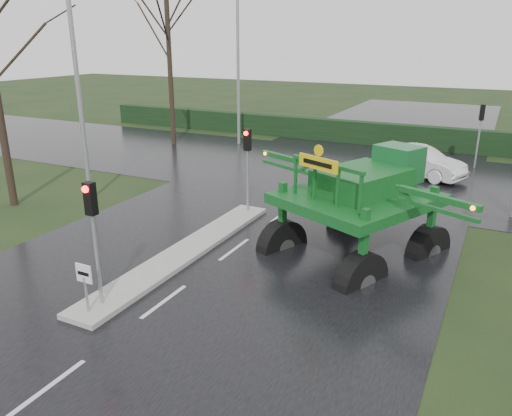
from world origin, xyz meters
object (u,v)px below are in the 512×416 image
at_px(traffic_signal_far, 481,122).
at_px(street_light_left_near, 81,62).
at_px(keep_left_sign, 85,280).
at_px(traffic_signal_near, 92,218).
at_px(traffic_signal_mid, 247,153).
at_px(crop_sprayer, 288,182).
at_px(street_light_left_far, 242,53).
at_px(white_sedan, 417,177).

height_order(traffic_signal_far, street_light_left_near, street_light_left_near).
bearing_deg(keep_left_sign, traffic_signal_far, 70.07).
relative_size(traffic_signal_near, traffic_signal_mid, 1.00).
height_order(traffic_signal_mid, crop_sprayer, crop_sprayer).
bearing_deg(street_light_left_near, street_light_left_far, 90.00).
bearing_deg(street_light_left_near, white_sedan, 41.40).
distance_m(traffic_signal_near, street_light_left_near, 10.40).
distance_m(traffic_signal_near, street_light_left_far, 22.37).
bearing_deg(traffic_signal_mid, street_light_left_near, -167.79).
distance_m(keep_left_sign, traffic_signal_mid, 9.12).
xyz_separation_m(traffic_signal_far, street_light_left_near, (-14.69, -14.01, 3.40)).
bearing_deg(white_sedan, street_light_left_far, 95.37).
xyz_separation_m(traffic_signal_far, street_light_left_far, (-14.69, -0.01, 3.40)).
height_order(traffic_signal_mid, street_light_left_near, street_light_left_near).
xyz_separation_m(street_light_left_near, crop_sprayer, (9.64, -0.80, -3.68)).
bearing_deg(traffic_signal_mid, traffic_signal_far, 58.07).
xyz_separation_m(street_light_left_near, white_sedan, (12.15, 10.71, -5.99)).
relative_size(traffic_signal_far, white_sedan, 0.74).
relative_size(traffic_signal_far, crop_sprayer, 0.44).
relative_size(traffic_signal_mid, traffic_signal_far, 1.00).
height_order(keep_left_sign, street_light_left_far, street_light_left_far).
relative_size(traffic_signal_mid, white_sedan, 0.74).
distance_m(traffic_signal_mid, street_light_left_near, 7.83).
bearing_deg(keep_left_sign, street_light_left_far, 107.78).
relative_size(crop_sprayer, white_sedan, 1.68).
xyz_separation_m(street_light_left_far, white_sedan, (12.15, -3.29, -5.99)).
xyz_separation_m(traffic_signal_near, crop_sprayer, (2.74, 6.20, -0.28)).
relative_size(traffic_signal_near, crop_sprayer, 0.44).
xyz_separation_m(traffic_signal_near, traffic_signal_mid, (0.00, 8.50, 0.00)).
bearing_deg(street_light_left_far, street_light_left_near, -90.00).
xyz_separation_m(traffic_signal_mid, crop_sprayer, (2.74, -2.30, -0.28)).
relative_size(street_light_left_near, white_sedan, 2.09).
distance_m(traffic_signal_mid, street_light_left_far, 14.68).
relative_size(keep_left_sign, white_sedan, 0.28).
bearing_deg(traffic_signal_far, street_light_left_far, 0.03).
height_order(crop_sprayer, white_sedan, crop_sprayer).
bearing_deg(traffic_signal_mid, traffic_signal_near, -90.00).
distance_m(traffic_signal_far, street_light_left_near, 20.58).
bearing_deg(traffic_signal_near, street_light_left_near, 134.53).
xyz_separation_m(traffic_signal_mid, white_sedan, (5.26, 9.22, -2.59)).
height_order(street_light_left_far, white_sedan, street_light_left_far).
bearing_deg(traffic_signal_far, traffic_signal_mid, 58.07).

